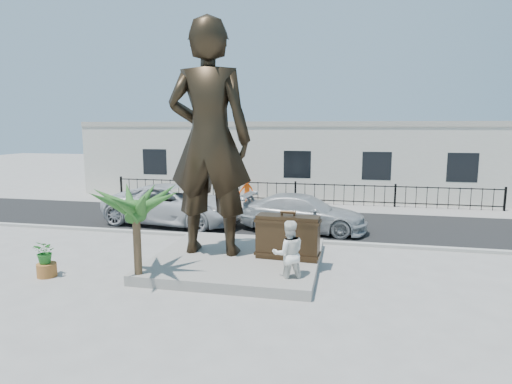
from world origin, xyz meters
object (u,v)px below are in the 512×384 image
statue (209,140)px  car_white (175,204)px  suitcase (288,237)px  tourist (288,254)px

statue → car_white: statue is taller
suitcase → statue: bearing=-179.0°
statue → suitcase: bearing=175.0°
statue → suitcase: (2.57, -0.13, -3.01)m
tourist → car_white: 9.06m
suitcase → tourist: 1.66m
statue → tourist: size_ratio=3.92×
suitcase → car_white: car_white is taller
tourist → statue: bearing=-51.6°
suitcase → car_white: (-5.90, 5.02, -0.09)m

